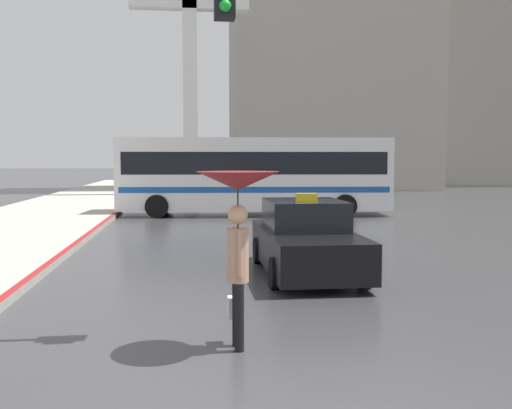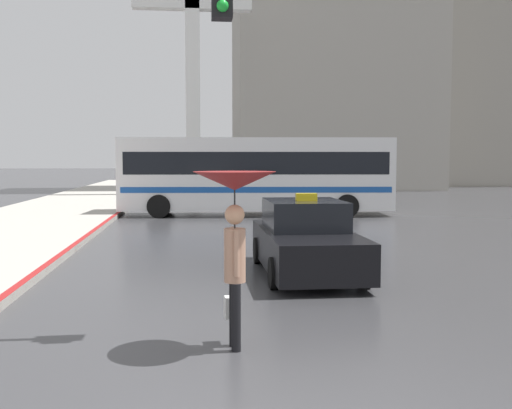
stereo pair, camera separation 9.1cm
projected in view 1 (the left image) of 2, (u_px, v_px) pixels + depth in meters
taxi at (306, 240)px, 12.64m from camera, size 1.91×4.50×1.70m
city_bus at (254, 173)px, 25.67m from camera, size 11.64×3.39×3.30m
pedestrian_with_umbrella at (238, 205)px, 7.52m from camera, size 1.05×1.05×2.27m
traffic_light at (57, 54)px, 7.85m from camera, size 4.08×0.38×5.40m
building_tower_far at (474, 37)px, 56.76m from camera, size 12.69×12.38×27.87m
monument_cross at (190, 44)px, 37.74m from camera, size 7.47×0.90×16.97m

